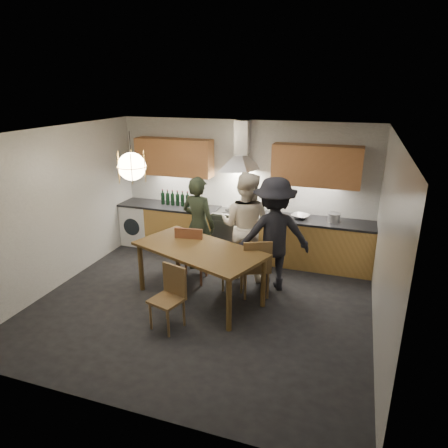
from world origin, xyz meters
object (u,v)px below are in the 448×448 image
(person_right, at_px, (274,235))
(wine_bottles, at_px, (175,198))
(chair_back_left, at_px, (191,251))
(person_left, at_px, (199,225))
(person_mid, at_px, (246,226))
(dining_table, at_px, (199,254))
(stock_pot, at_px, (334,218))
(chair_front, at_px, (170,293))
(mixing_bowl, at_px, (300,216))

(person_right, height_order, wine_bottles, person_right)
(wine_bottles, bearing_deg, chair_back_left, -56.26)
(chair_back_left, bearing_deg, person_left, -89.58)
(person_mid, xyz_separation_m, person_right, (0.55, -0.28, 0.00))
(wine_bottles, bearing_deg, dining_table, -55.44)
(dining_table, distance_m, person_mid, 1.10)
(dining_table, height_order, stock_pot, stock_pot)
(chair_back_left, relative_size, chair_front, 1.15)
(person_mid, bearing_deg, person_right, 156.90)
(chair_back_left, relative_size, person_right, 0.55)
(chair_front, bearing_deg, person_left, 115.42)
(stock_pot, bearing_deg, mixing_bowl, -179.56)
(stock_pot, bearing_deg, dining_table, -136.30)
(mixing_bowl, distance_m, stock_pot, 0.59)
(mixing_bowl, bearing_deg, stock_pot, 0.44)
(person_left, bearing_deg, person_mid, -167.00)
(dining_table, bearing_deg, stock_pot, 64.49)
(mixing_bowl, bearing_deg, wine_bottles, 179.08)
(chair_front, bearing_deg, wine_bottles, 129.39)
(person_right, bearing_deg, chair_back_left, -12.10)
(chair_back_left, relative_size, stock_pot, 4.79)
(person_mid, xyz_separation_m, stock_pot, (1.40, 0.79, 0.04))
(dining_table, height_order, person_mid, person_mid)
(chair_back_left, xyz_separation_m, mixing_bowl, (1.60, 1.34, 0.35))
(person_mid, distance_m, person_right, 0.62)
(stock_pot, bearing_deg, person_mid, -150.49)
(person_right, relative_size, stock_pot, 8.78)
(chair_front, bearing_deg, stock_pot, 69.12)
(person_left, height_order, person_mid, person_mid)
(person_left, relative_size, person_mid, 0.93)
(chair_back_left, height_order, person_mid, person_mid)
(person_left, bearing_deg, stock_pot, -148.98)
(wine_bottles, bearing_deg, stock_pot, -0.66)
(stock_pot, relative_size, wine_bottles, 0.34)
(person_left, distance_m, mixing_bowl, 1.86)
(person_right, bearing_deg, mixing_bowl, -127.56)
(person_mid, relative_size, wine_bottles, 3.00)
(person_right, distance_m, wine_bottles, 2.52)
(stock_pot, xyz_separation_m, wine_bottles, (-3.11, 0.04, 0.08))
(person_mid, bearing_deg, stock_pot, -146.04)
(person_mid, bearing_deg, mixing_bowl, -131.42)
(person_left, distance_m, person_mid, 0.86)
(dining_table, distance_m, wine_bottles, 2.22)
(chair_back_left, distance_m, mixing_bowl, 2.12)
(dining_table, relative_size, person_right, 1.20)
(dining_table, xyz_separation_m, stock_pot, (1.86, 1.78, 0.22))
(dining_table, xyz_separation_m, person_right, (1.00, 0.70, 0.18))
(chair_front, relative_size, person_right, 0.47)
(stock_pot, bearing_deg, person_right, -128.47)
(person_mid, height_order, person_right, person_right)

